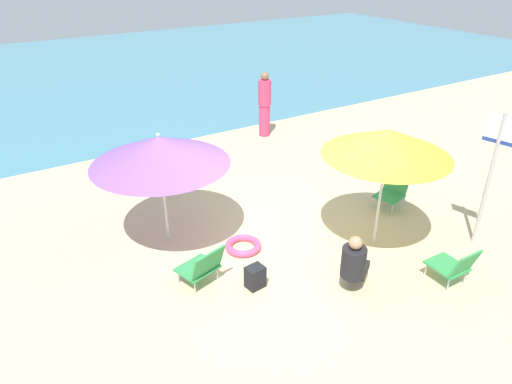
{
  "coord_description": "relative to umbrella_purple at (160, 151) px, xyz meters",
  "views": [
    {
      "loc": [
        -3.79,
        -5.19,
        4.33
      ],
      "look_at": [
        -0.19,
        0.66,
        0.7
      ],
      "focal_mm": 33.18,
      "sensor_mm": 36.0,
      "label": 1
    }
  ],
  "objects": [
    {
      "name": "beach_chair_c",
      "position": [
        2.99,
        -3.21,
        -1.24
      ],
      "size": [
        0.45,
        0.59,
        0.64
      ],
      "rotation": [
        0.0,
        0.0,
        1.56
      ],
      "color": "#33934C",
      "rests_on": "ground_plane"
    },
    {
      "name": "person_b",
      "position": [
        3.89,
        3.17,
        -0.77
      ],
      "size": [
        0.31,
        0.31,
        1.6
      ],
      "rotation": [
        0.0,
        0.0,
        2.77
      ],
      "color": "#DB3866",
      "rests_on": "ground_plane"
    },
    {
      "name": "beach_chair_a",
      "position": [
        3.91,
        -1.14,
        -1.24
      ],
      "size": [
        0.63,
        0.57,
        0.63
      ],
      "rotation": [
        0.0,
        0.0,
        -2.87
      ],
      "color": "#33934C",
      "rests_on": "ground_plane"
    },
    {
      "name": "beach_chair_b",
      "position": [
        -0.03,
        -1.36,
        -1.25
      ],
      "size": [
        0.66,
        0.67,
        0.64
      ],
      "rotation": [
        0.0,
        0.0,
        1.85
      ],
      "color": "#33934C",
      "rests_on": "ground_plane"
    },
    {
      "name": "person_a",
      "position": [
        1.73,
        -2.52,
        -1.13
      ],
      "size": [
        0.56,
        0.51,
        0.88
      ],
      "rotation": [
        0.0,
        0.0,
        0.58
      ],
      "color": "black",
      "rests_on": "ground_plane"
    },
    {
      "name": "sea_water",
      "position": [
        1.6,
        11.92,
        -1.57
      ],
      "size": [
        40.0,
        16.0,
        0.01
      ],
      "primitive_type": "cube",
      "color": "teal",
      "rests_on": "ground_plane"
    },
    {
      "name": "swim_ring",
      "position": [
        0.91,
        -0.89,
        -1.52
      ],
      "size": [
        0.58,
        0.58,
        0.11
      ],
      "primitive_type": "torus",
      "color": "#E54C7F",
      "rests_on": "ground_plane"
    },
    {
      "name": "umbrella_yellow",
      "position": [
        2.8,
        -1.86,
        0.17
      ],
      "size": [
        1.92,
        1.92,
        2.02
      ],
      "color": "silver",
      "rests_on": "ground_plane"
    },
    {
      "name": "warning_sign",
      "position": [
        4.22,
        -2.68,
        -0.15
      ],
      "size": [
        0.13,
        0.47,
        2.18
      ],
      "rotation": [
        0.0,
        0.0,
        0.23
      ],
      "color": "#ADADB2",
      "rests_on": "ground_plane"
    },
    {
      "name": "umbrella_purple",
      "position": [
        0.0,
        0.0,
        0.0
      ],
      "size": [
        2.13,
        2.13,
        1.86
      ],
      "color": "silver",
      "rests_on": "ground_plane"
    },
    {
      "name": "ground_plane",
      "position": [
        1.6,
        -1.14,
        -1.58
      ],
      "size": [
        40.0,
        40.0,
        0.0
      ],
      "primitive_type": "plane",
      "color": "#D3BC8C"
    },
    {
      "name": "beach_bag",
      "position": [
        0.58,
        -1.79,
        -1.41
      ],
      "size": [
        0.27,
        0.23,
        0.33
      ],
      "primitive_type": "cube",
      "rotation": [
        0.0,
        0.0,
        0.12
      ],
      "color": "black",
      "rests_on": "ground_plane"
    }
  ]
}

